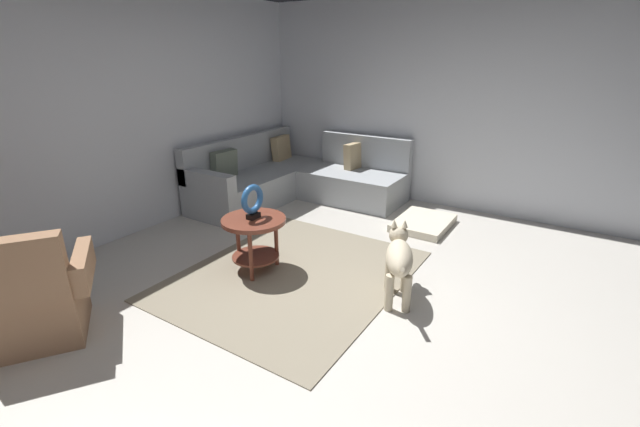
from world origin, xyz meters
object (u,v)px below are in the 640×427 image
(sectional_couch, at_px, (294,180))
(dog, at_px, (399,258))
(dog_bed_mat, at_px, (423,223))
(armchair, at_px, (32,300))
(side_table, at_px, (254,231))
(torus_sculpture, at_px, (252,201))

(sectional_couch, bearing_deg, dog, -126.49)
(dog_bed_mat, height_order, dog, dog)
(dog_bed_mat, relative_size, dog, 1.01)
(armchair, height_order, dog, armchair)
(side_table, bearing_deg, dog, -78.80)
(side_table, xyz_separation_m, dog_bed_mat, (1.95, -0.99, -0.37))
(sectional_couch, bearing_deg, torus_sculpture, -154.18)
(sectional_couch, relative_size, side_table, 3.75)
(dog, bearing_deg, side_table, 166.84)
(torus_sculpture, height_order, dog, torus_sculpture)
(armchair, height_order, side_table, armchair)
(sectional_couch, xyz_separation_m, dog, (-1.69, -2.29, 0.09))
(dog_bed_mat, bearing_deg, side_table, 153.10)
(sectional_couch, relative_size, torus_sculpture, 6.90)
(sectional_couch, bearing_deg, dog_bed_mat, -90.36)
(armchair, relative_size, side_table, 1.67)
(torus_sculpture, bearing_deg, sectional_couch, 25.82)
(side_table, bearing_deg, torus_sculpture, 180.00)
(armchair, height_order, dog_bed_mat, armchair)
(side_table, relative_size, dog_bed_mat, 0.75)
(torus_sculpture, distance_m, dog, 1.41)
(sectional_couch, distance_m, dog_bed_mat, 1.95)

